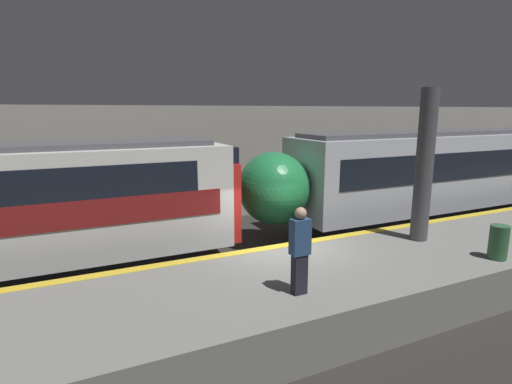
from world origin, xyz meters
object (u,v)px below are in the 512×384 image
support_pillar_near (424,166)px  train_modern (437,175)px  person_waiting (300,248)px  trash_bin (499,242)px

support_pillar_near → train_modern: bearing=37.2°
person_waiting → support_pillar_near: bearing=17.2°
support_pillar_near → trash_bin: (0.57, -1.94, -1.67)m
support_pillar_near → trash_bin: support_pillar_near is taller
support_pillar_near → person_waiting: bearing=-162.8°
person_waiting → trash_bin: 5.46m
train_modern → support_pillar_near: bearing=-142.8°
train_modern → trash_bin: size_ratio=20.58×
person_waiting → trash_bin: (5.42, -0.44, -0.52)m
train_modern → person_waiting: size_ratio=9.86×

